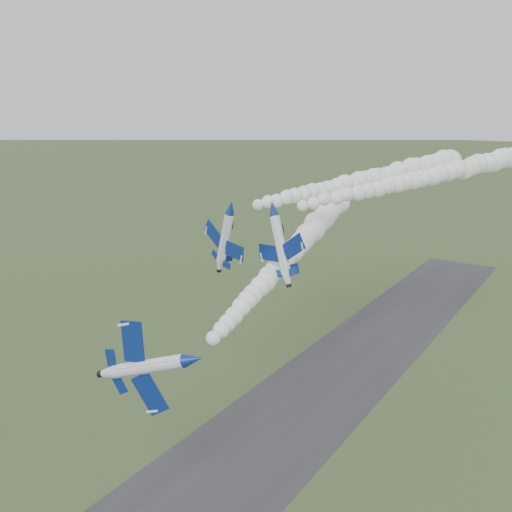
# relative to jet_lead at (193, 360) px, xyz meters

# --- Properties ---
(ground) EXTENTS (2000.00, 2000.00, 0.00)m
(ground) POSITION_rel_jet_lead_xyz_m (-9.07, 8.90, -29.08)
(ground) COLOR #334723
(ground) RESTS_ON ground
(runway) EXTENTS (24.00, 260.00, 0.04)m
(runway) POSITION_rel_jet_lead_xyz_m (-9.07, 38.90, -29.06)
(runway) COLOR #2E2E31
(runway) RESTS_ON ground
(jet_lead) EXTENTS (5.68, 13.98, 11.24)m
(jet_lead) POSITION_rel_jet_lead_xyz_m (0.00, 0.00, 0.00)
(jet_lead) COLOR white
(smoke_trail_jet_lead) EXTENTS (24.88, 72.02, 5.13)m
(smoke_trail_jet_lead) POSITION_rel_jet_lead_xyz_m (-9.23, 39.39, 3.24)
(smoke_trail_jet_lead) COLOR white
(jet_pair_left) EXTENTS (10.57, 12.83, 4.18)m
(jet_pair_left) POSITION_rel_jet_lead_xyz_m (-14.08, 27.16, 11.98)
(jet_pair_left) COLOR white
(smoke_trail_jet_pair_left) EXTENTS (24.56, 62.02, 5.22)m
(smoke_trail_jet_pair_left) POSITION_rel_jet_lead_xyz_m (-4.55, 60.81, 13.63)
(smoke_trail_jet_pair_left) COLOR white
(jet_pair_right) EXTENTS (10.56, 12.90, 4.42)m
(jet_pair_right) POSITION_rel_jet_lead_xyz_m (-6.17, 27.01, 12.58)
(jet_pair_right) COLOR white
(smoke_trail_jet_pair_right) EXTENTS (28.88, 67.73, 4.54)m
(smoke_trail_jet_pair_right) POSITION_rel_jet_lead_xyz_m (7.77, 63.34, 15.07)
(smoke_trail_jet_pair_right) COLOR white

